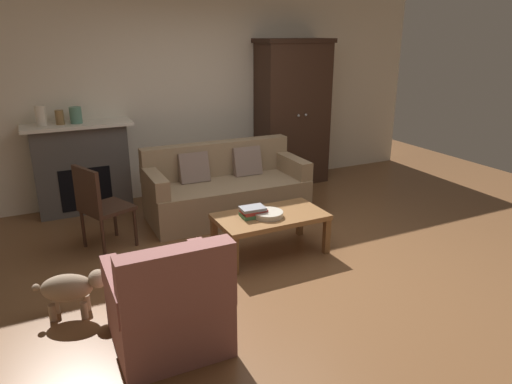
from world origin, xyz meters
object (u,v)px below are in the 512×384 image
at_px(fruit_bowl, 268,214).
at_px(mantel_vase_jade, 76,115).
at_px(mantel_vase_cream, 41,116).
at_px(side_chair_wooden, 99,203).
at_px(couch, 226,190).
at_px(fireplace, 82,167).
at_px(dog, 72,288).
at_px(book_stack, 253,212).
at_px(mantel_vase_bronze, 60,117).
at_px(armchair_near_left, 169,307).
at_px(armoire, 292,113).
at_px(coffee_table, 270,220).

relative_size(fruit_bowl, mantel_vase_jade, 1.51).
xyz_separation_m(mantel_vase_cream, side_chair_wooden, (0.38, -1.23, -0.72)).
bearing_deg(mantel_vase_cream, couch, -25.04).
xyz_separation_m(fireplace, side_chair_wooden, (0.00, -1.25, -0.06)).
distance_m(couch, dog, 2.45).
height_order(book_stack, mantel_vase_bronze, mantel_vase_bronze).
bearing_deg(mantel_vase_jade, book_stack, -56.78).
bearing_deg(mantel_vase_cream, side_chair_wooden, -72.87).
xyz_separation_m(mantel_vase_bronze, armchair_near_left, (0.35, -3.10, -0.89)).
relative_size(fruit_bowl, armchair_near_left, 0.33).
bearing_deg(dog, fruit_bowl, 7.92).
distance_m(mantel_vase_cream, dog, 2.59).
distance_m(mantel_vase_cream, armchair_near_left, 3.29).
bearing_deg(fireplace, mantel_vase_bronze, -174.31).
distance_m(fruit_bowl, mantel_vase_jade, 2.70).
bearing_deg(couch, dog, -142.47).
bearing_deg(dog, couch, 37.53).
height_order(fruit_bowl, side_chair_wooden, side_chair_wooden).
bearing_deg(side_chair_wooden, mantel_vase_bronze, 98.31).
bearing_deg(dog, armoire, 34.72).
height_order(fireplace, mantel_vase_cream, mantel_vase_cream).
xyz_separation_m(couch, fruit_bowl, (-0.06, -1.23, 0.13)).
xyz_separation_m(mantel_vase_cream, mantel_vase_bronze, (0.20, 0.00, -0.03)).
relative_size(fireplace, armoire, 0.61).
height_order(armchair_near_left, side_chair_wooden, side_chair_wooden).
relative_size(fruit_bowl, side_chair_wooden, 0.32).
bearing_deg(mantel_vase_jade, coffee_table, -53.84).
bearing_deg(coffee_table, fireplace, 125.93).
bearing_deg(mantel_vase_jade, mantel_vase_bronze, 180.00).
xyz_separation_m(fireplace, book_stack, (1.35, -2.07, -0.10)).
relative_size(mantel_vase_bronze, side_chair_wooden, 0.19).
xyz_separation_m(mantel_vase_jade, armchair_near_left, (0.17, -3.10, -0.90)).
relative_size(couch, mantel_vase_cream, 8.27).
bearing_deg(book_stack, dog, -169.21).
height_order(book_stack, dog, book_stack).
bearing_deg(mantel_vase_cream, mantel_vase_jade, 0.00).
xyz_separation_m(armchair_near_left, side_chair_wooden, (-0.17, 1.87, 0.20)).
bearing_deg(side_chair_wooden, dog, -109.60).
xyz_separation_m(mantel_vase_jade, side_chair_wooden, (0.00, -1.23, -0.70)).
height_order(couch, mantel_vase_cream, mantel_vase_cream).
bearing_deg(side_chair_wooden, coffee_table, -29.18).
distance_m(couch, fruit_bowl, 1.24).
relative_size(mantel_vase_jade, side_chair_wooden, 0.22).
relative_size(couch, book_stack, 7.39).
relative_size(couch, armchair_near_left, 2.20).
bearing_deg(armoire, fireplace, 178.49).
distance_m(fruit_bowl, mantel_vase_bronze, 2.80).
height_order(book_stack, side_chair_wooden, side_chair_wooden).
height_order(couch, armchair_near_left, armchair_near_left).
distance_m(armoire, couch, 1.79).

